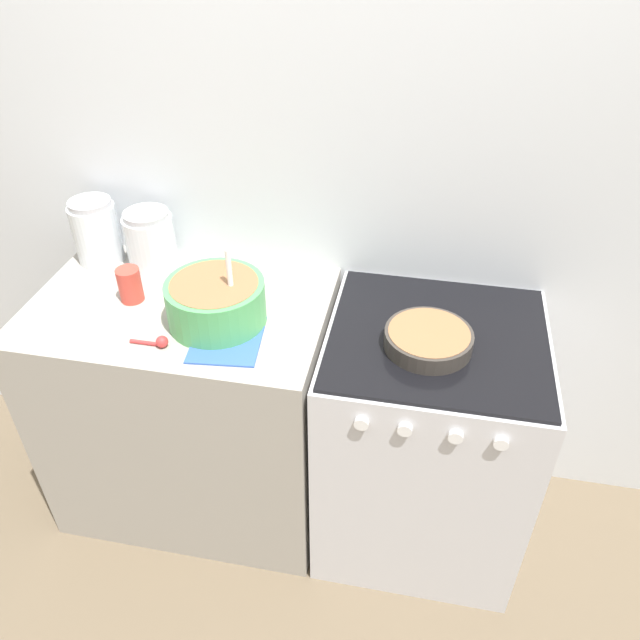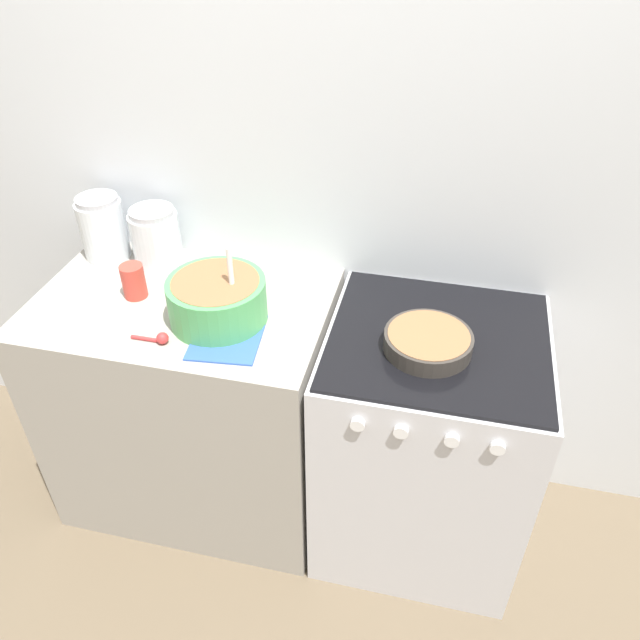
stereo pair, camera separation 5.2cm
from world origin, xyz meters
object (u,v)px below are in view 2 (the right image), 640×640
object	(u,v)px
storage_jar_left	(104,231)
storage_jar_middle	(156,240)
baking_pan	(428,341)
stove	(424,441)
mixing_bowl	(217,298)
tin_can	(134,281)

from	to	relation	value
storage_jar_left	storage_jar_middle	distance (m)	0.20
baking_pan	storage_jar_left	world-z (taller)	storage_jar_left
stove	storage_jar_left	xyz separation A→B (m)	(-1.19, 0.21, 0.55)
mixing_bowl	tin_can	bearing A→B (deg)	169.57
stove	tin_can	world-z (taller)	tin_can
baking_pan	storage_jar_middle	size ratio (longest dim) A/B	1.26
baking_pan	stove	bearing A→B (deg)	63.48
storage_jar_middle	tin_can	bearing A→B (deg)	-85.73
storage_jar_left	tin_can	xyz separation A→B (m)	(0.21, -0.21, -0.04)
baking_pan	storage_jar_left	bearing A→B (deg)	166.74
mixing_bowl	storage_jar_left	size ratio (longest dim) A/B	1.32
mixing_bowl	baking_pan	size ratio (longest dim) A/B	1.17
stove	baking_pan	size ratio (longest dim) A/B	3.52
mixing_bowl	storage_jar_middle	bearing A→B (deg)	140.14
stove	baking_pan	xyz separation A→B (m)	(-0.03, -0.06, 0.48)
baking_pan	storage_jar_left	xyz separation A→B (m)	(-1.16, 0.27, 0.07)
baking_pan	storage_jar_middle	bearing A→B (deg)	164.16
mixing_bowl	tin_can	world-z (taller)	mixing_bowl
storage_jar_left	storage_jar_middle	world-z (taller)	storage_jar_left
tin_can	mixing_bowl	bearing A→B (deg)	-10.43
storage_jar_middle	tin_can	distance (m)	0.22
storage_jar_left	storage_jar_middle	xyz separation A→B (m)	(0.20, 0.00, -0.01)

